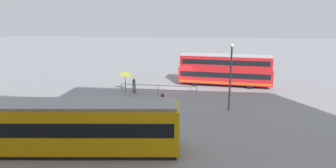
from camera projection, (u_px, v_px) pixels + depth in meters
ground_plane at (181, 86)px, 34.24m from camera, size 160.00×160.00×0.00m
double_decker_bus at (225, 70)px, 34.20m from camera, size 11.48×3.63×3.84m
tram_yellow at (59, 126)px, 17.42m from camera, size 15.43×4.33×3.26m
pedestrian_near_railing at (134, 84)px, 30.89m from camera, size 0.43×0.43×1.79m
pedestrian_crossing at (162, 99)px, 25.79m from camera, size 0.43×0.43×1.58m
pedestrian_railing at (158, 88)px, 30.38m from camera, size 8.56×0.42×1.08m
info_sign at (125, 78)px, 31.10m from camera, size 1.21×0.21×2.45m
street_lamp at (231, 72)px, 24.64m from camera, size 0.36×0.36×6.11m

